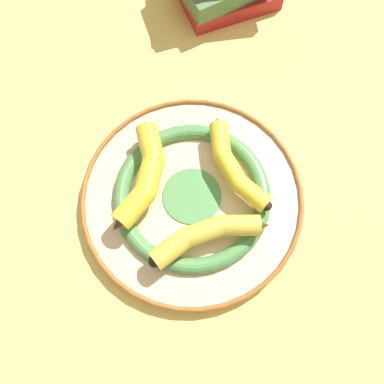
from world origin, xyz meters
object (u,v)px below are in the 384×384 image
banana_b (207,234)px  banana_c (144,177)px  banana_a (233,166)px  decorative_bowl (192,196)px

banana_b → banana_c: size_ratio=0.81×
banana_a → banana_b: (-0.02, 0.12, 0.00)m
decorative_bowl → banana_c: 0.09m
banana_a → banana_c: size_ratio=0.84×
decorative_bowl → banana_a: size_ratio=2.33×
banana_b → banana_c: 0.14m
decorative_bowl → banana_b: size_ratio=2.41×
banana_a → banana_b: bearing=-47.7°
banana_a → banana_b: 0.12m
banana_b → banana_c: banana_c is taller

